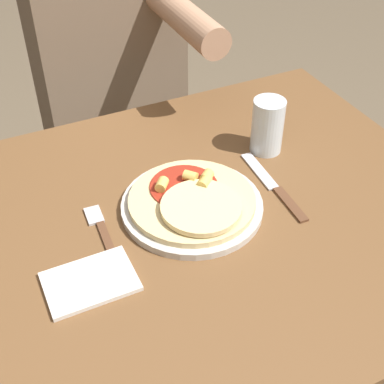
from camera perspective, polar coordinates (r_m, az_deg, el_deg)
dining_table at (r=1.04m, az=-0.98°, el=-8.37°), size 1.05×0.79×0.77m
plate at (r=0.97m, az=0.00°, el=-1.50°), size 0.26×0.26×0.01m
pizza at (r=0.95m, az=0.16°, el=-0.88°), size 0.23×0.23×0.04m
fork at (r=0.93m, az=-9.47°, el=-4.41°), size 0.03×0.18×0.00m
knife at (r=1.03m, az=8.75°, el=0.57°), size 0.03×0.22×0.00m
drinking_glass at (r=1.10m, az=8.06°, el=6.99°), size 0.07×0.07×0.11m
napkin at (r=0.86m, az=-10.81°, el=-9.37°), size 0.14×0.10×0.01m
person_diner at (r=1.51m, az=-8.76°, el=12.83°), size 0.38×0.52×1.27m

